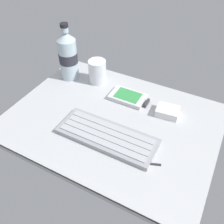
{
  "coord_description": "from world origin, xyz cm",
  "views": [
    {
      "loc": [
        26.37,
        -49.71,
        54.22
      ],
      "look_at": [
        0.0,
        0.0,
        3.0
      ],
      "focal_mm": 40.18,
      "sensor_mm": 36.0,
      "label": 1
    }
  ],
  "objects": [
    {
      "name": "keyboard",
      "position": [
        2.36,
        -7.53,
        0.81
      ],
      "size": [
        29.01,
        11.04,
        1.7
      ],
      "color": "#93969B",
      "rests_on": "ground_plane"
    },
    {
      "name": "juice_cup",
      "position": [
        -14.23,
        15.55,
        3.91
      ],
      "size": [
        6.4,
        6.4,
        8.5
      ],
      "color": "silver",
      "rests_on": "ground_plane"
    },
    {
      "name": "charger_block",
      "position": [
        14.41,
        10.23,
        1.2
      ],
      "size": [
        7.54,
        6.3,
        2.4
      ],
      "primitive_type": "cube",
      "rotation": [
        0.0,
        0.0,
        0.1
      ],
      "color": "white",
      "rests_on": "ground_plane"
    },
    {
      "name": "ground_plane",
      "position": [
        0.0,
        -0.23,
        -0.99
      ],
      "size": [
        64.0,
        48.0,
        2.8
      ],
      "color": "#B7BABC"
    },
    {
      "name": "water_bottle",
      "position": [
        -24.84,
        13.27,
        9.01
      ],
      "size": [
        6.73,
        6.73,
        20.8
      ],
      "color": "silver",
      "rests_on": "ground_plane"
    },
    {
      "name": "stylus_pen",
      "position": [
        15.0,
        -11.0,
        0.35
      ],
      "size": [
        9.11,
        4.09,
        0.7
      ],
      "primitive_type": "cylinder",
      "rotation": [
        0.0,
        1.57,
        0.37
      ],
      "color": "#26262B",
      "rests_on": "ground_plane"
    },
    {
      "name": "handheld_device",
      "position": [
        0.66,
        11.5,
        0.73
      ],
      "size": [
        12.82,
        7.64,
        1.5
      ],
      "color": "silver",
      "rests_on": "ground_plane"
    }
  ]
}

